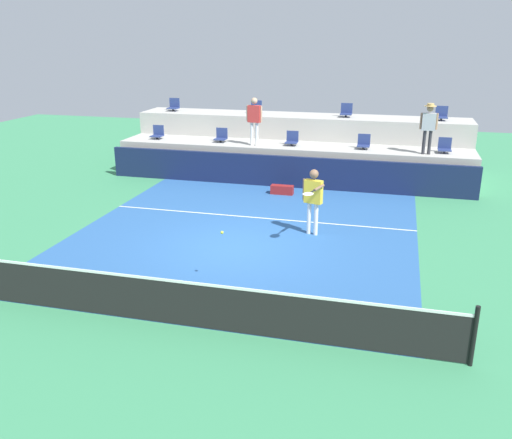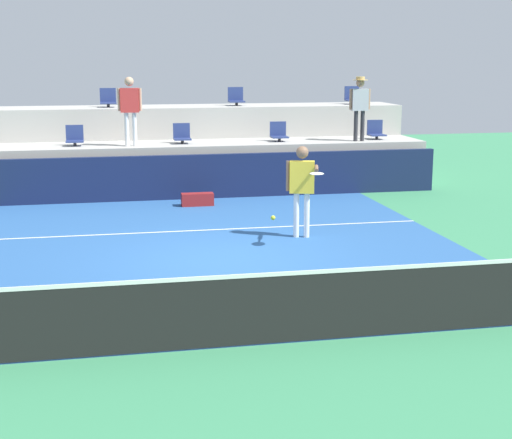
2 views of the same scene
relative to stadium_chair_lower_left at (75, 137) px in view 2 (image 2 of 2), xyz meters
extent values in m
plane|color=#388456|center=(2.69, -7.23, -1.46)|extent=(40.00, 40.00, 0.00)
cube|color=#285693|center=(2.69, -6.23, -1.46)|extent=(9.00, 10.00, 0.01)
cube|color=white|center=(2.69, -4.83, -1.46)|extent=(9.00, 0.06, 0.00)
cube|color=black|center=(2.69, -11.23, -1.01)|extent=(10.40, 0.01, 0.87)
cube|color=white|center=(2.69, -11.23, -0.57)|extent=(10.40, 0.02, 0.05)
cube|color=#141E42|center=(2.69, -1.23, -0.91)|extent=(13.00, 0.16, 1.10)
cube|color=#ADAAA3|center=(2.69, 0.07, -0.84)|extent=(13.00, 1.80, 1.25)
cube|color=#ADAAA3|center=(2.69, 1.87, -0.41)|extent=(13.00, 1.80, 2.10)
cylinder|color=#2D2D33|center=(0.00, -0.08, -0.16)|extent=(0.08, 0.08, 0.10)
cube|color=navy|center=(0.00, -0.08, -0.09)|extent=(0.44, 0.40, 0.04)
cube|color=navy|center=(0.00, 0.10, 0.12)|extent=(0.44, 0.04, 0.38)
cylinder|color=#2D2D33|center=(2.73, -0.08, -0.16)|extent=(0.08, 0.08, 0.10)
cube|color=navy|center=(2.73, -0.08, -0.09)|extent=(0.44, 0.40, 0.04)
cube|color=navy|center=(2.73, 0.10, 0.12)|extent=(0.44, 0.04, 0.38)
cylinder|color=#2D2D33|center=(5.32, -0.08, -0.16)|extent=(0.08, 0.08, 0.10)
cube|color=navy|center=(5.32, -0.08, -0.09)|extent=(0.44, 0.40, 0.04)
cube|color=navy|center=(5.32, 0.10, 0.12)|extent=(0.44, 0.04, 0.38)
cylinder|color=#2D2D33|center=(8.06, -0.08, -0.16)|extent=(0.08, 0.08, 0.10)
cube|color=navy|center=(8.06, -0.08, -0.09)|extent=(0.44, 0.40, 0.04)
cube|color=navy|center=(8.06, 0.10, 0.12)|extent=(0.44, 0.04, 0.38)
cylinder|color=#2D2D33|center=(0.89, 1.72, 0.69)|extent=(0.08, 0.08, 0.10)
cube|color=navy|center=(0.89, 1.72, 0.76)|extent=(0.44, 0.40, 0.04)
cube|color=navy|center=(0.89, 1.90, 0.97)|extent=(0.44, 0.04, 0.38)
cylinder|color=#2D2D33|center=(4.48, 1.72, 0.69)|extent=(0.08, 0.08, 0.10)
cube|color=navy|center=(4.48, 1.72, 0.76)|extent=(0.44, 0.40, 0.04)
cube|color=navy|center=(4.48, 1.90, 0.97)|extent=(0.44, 0.04, 0.38)
cylinder|color=#2D2D33|center=(7.97, 1.72, 0.69)|extent=(0.08, 0.08, 0.10)
cube|color=navy|center=(7.97, 1.72, 0.76)|extent=(0.44, 0.40, 0.04)
cube|color=navy|center=(7.97, 1.90, 0.97)|extent=(0.44, 0.04, 0.38)
cylinder|color=white|center=(4.34, -5.77, -1.02)|extent=(0.14, 0.14, 0.88)
cylinder|color=white|center=(4.53, -5.82, -1.02)|extent=(0.14, 0.14, 0.88)
cube|color=yellow|center=(4.43, -5.79, -0.27)|extent=(0.51, 0.30, 0.62)
sphere|color=#846047|center=(4.43, -5.79, 0.21)|extent=(0.29, 0.29, 0.24)
cylinder|color=#846047|center=(4.17, -5.72, -0.25)|extent=(0.09, 0.09, 0.59)
cylinder|color=#846047|center=(4.62, -6.14, -0.06)|extent=(0.22, 0.56, 0.07)
cylinder|color=black|center=(4.52, -6.50, -0.06)|extent=(0.10, 0.26, 0.04)
ellipsoid|color=silver|center=(4.45, -6.77, -0.06)|extent=(0.34, 0.38, 0.03)
cylinder|color=white|center=(1.30, -0.37, 0.21)|extent=(0.12, 0.12, 0.85)
cylinder|color=white|center=(1.49, -0.39, 0.21)|extent=(0.12, 0.12, 0.85)
cube|color=red|center=(1.40, -0.38, 0.94)|extent=(0.48, 0.22, 0.60)
sphere|color=tan|center=(1.40, -0.38, 1.40)|extent=(0.25, 0.25, 0.23)
cylinder|color=tan|center=(1.13, -0.36, 0.95)|extent=(0.08, 0.08, 0.57)
cylinder|color=tan|center=(1.66, -0.41, 0.95)|extent=(0.08, 0.08, 0.57)
cylinder|color=#2D2D33|center=(7.35, -0.38, 0.19)|extent=(0.11, 0.11, 0.81)
cylinder|color=#2D2D33|center=(7.53, -0.38, 0.19)|extent=(0.11, 0.11, 0.81)
cube|color=#B2B2B7|center=(7.44, -0.38, 0.88)|extent=(0.44, 0.18, 0.57)
sphere|color=#A87A5B|center=(7.44, -0.38, 1.32)|extent=(0.22, 0.22, 0.22)
cylinder|color=#A87A5B|center=(7.19, -0.38, 0.90)|extent=(0.07, 0.07, 0.54)
cylinder|color=#A87A5B|center=(7.70, -0.38, 0.90)|extent=(0.07, 0.07, 0.54)
cylinder|color=tan|center=(7.44, -0.38, 1.40)|extent=(0.40, 0.40, 0.01)
cylinder|color=tan|center=(7.44, -0.38, 1.45)|extent=(0.23, 0.23, 0.09)
sphere|color=#CCE033|center=(3.06, -9.34, -0.28)|extent=(0.07, 0.07, 0.07)
cube|color=maroon|center=(2.84, -2.18, -1.31)|extent=(0.76, 0.28, 0.30)
camera|label=1|loc=(6.43, -19.46, 3.63)|focal=38.07mm
camera|label=2|loc=(0.68, -19.84, 1.99)|focal=53.39mm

